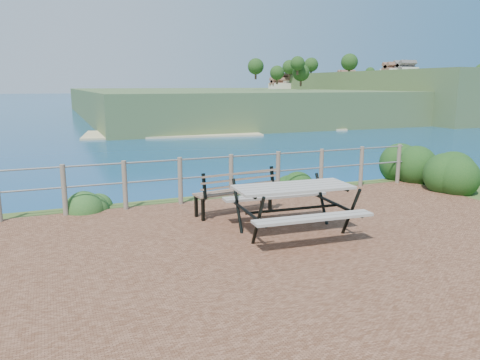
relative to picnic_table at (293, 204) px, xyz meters
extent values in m
cube|color=brown|center=(-0.09, -0.69, -0.53)|extent=(10.00, 7.00, 0.12)
plane|color=#14527A|center=(-0.09, 199.31, -0.53)|extent=(1200.00, 1200.00, 0.00)
cylinder|color=#6B5B4C|center=(-3.54, 2.66, -0.01)|extent=(0.10, 0.10, 1.00)
cylinder|color=#6B5B4C|center=(-2.39, 2.66, -0.01)|extent=(0.10, 0.10, 1.00)
cylinder|color=#6B5B4C|center=(-1.24, 2.66, -0.01)|extent=(0.10, 0.10, 1.00)
cylinder|color=#6B5B4C|center=(-0.09, 2.66, -0.01)|extent=(0.10, 0.10, 1.00)
cylinder|color=#6B5B4C|center=(1.06, 2.66, -0.01)|extent=(0.10, 0.10, 1.00)
cylinder|color=#6B5B4C|center=(2.21, 2.66, -0.01)|extent=(0.10, 0.10, 1.00)
cylinder|color=#6B5B4C|center=(3.36, 2.66, -0.01)|extent=(0.10, 0.10, 1.00)
cylinder|color=#6B5B4C|center=(4.51, 2.66, -0.01)|extent=(0.10, 0.10, 1.00)
cylinder|color=slate|center=(-0.09, 2.66, 0.44)|extent=(9.40, 0.04, 0.04)
cylinder|color=slate|center=(-0.09, 2.66, 0.04)|extent=(9.40, 0.04, 0.04)
cube|color=#406030|center=(139.91, 209.31, -6.53)|extent=(260.00, 180.00, 12.00)
cube|color=beige|center=(129.91, 124.31, -12.28)|extent=(209.53, 114.73, 0.50)
cube|color=#9E978D|center=(0.00, 0.00, 0.30)|extent=(2.01, 0.93, 0.04)
cube|color=#9E978D|center=(0.00, 0.00, -0.03)|extent=(1.98, 0.41, 0.04)
cube|color=#9E978D|center=(0.00, 0.00, -0.03)|extent=(1.98, 0.41, 0.04)
cylinder|color=black|center=(0.00, 0.00, -0.08)|extent=(1.69, 0.15, 0.05)
cube|color=brown|center=(-0.46, 1.54, -0.06)|extent=(1.66, 0.62, 0.04)
cube|color=brown|center=(-0.46, 1.54, 0.22)|extent=(1.62, 0.34, 0.37)
cube|color=black|center=(-0.46, 1.54, -0.29)|extent=(0.06, 0.07, 0.44)
cube|color=black|center=(-0.46, 1.54, -0.29)|extent=(0.06, 0.07, 0.44)
cube|color=black|center=(-0.46, 1.54, -0.29)|extent=(0.06, 0.07, 0.44)
cube|color=black|center=(-0.46, 1.54, -0.29)|extent=(0.06, 0.07, 0.44)
ellipsoid|color=#123C14|center=(5.10, 1.33, -0.53)|extent=(1.23, 1.23, 1.75)
ellipsoid|color=#123C14|center=(5.14, 2.93, -0.53)|extent=(1.25, 1.25, 1.78)
ellipsoid|color=#21511E|center=(-3.01, 3.10, -0.53)|extent=(0.82, 0.82, 0.58)
ellipsoid|color=#123C14|center=(1.88, 3.18, -0.53)|extent=(0.88, 0.88, 0.66)
camera|label=1|loc=(-3.71, -6.74, 1.99)|focal=35.00mm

